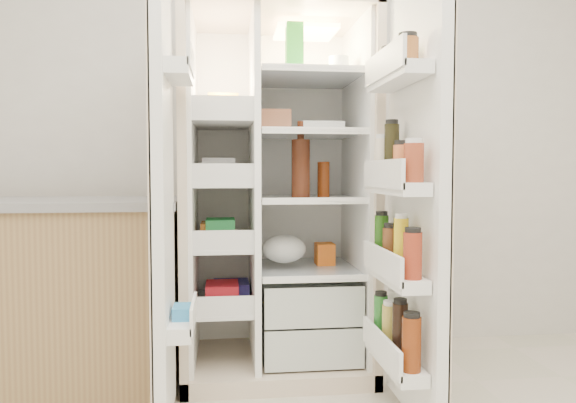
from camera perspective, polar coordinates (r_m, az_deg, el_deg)
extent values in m
cube|color=silver|center=(3.16, -0.87, 9.26)|extent=(4.00, 0.02, 2.70)
cube|color=beige|center=(3.07, -1.86, 1.03)|extent=(0.92, 0.04, 1.80)
cube|color=beige|center=(2.74, -10.48, 0.72)|extent=(0.04, 0.70, 1.80)
cube|color=beige|center=(2.82, 7.67, 0.81)|extent=(0.04, 0.70, 1.80)
cube|color=beige|center=(2.84, -1.29, 18.78)|extent=(0.92, 0.70, 0.04)
cube|color=beige|center=(2.91, -1.25, -16.41)|extent=(0.92, 0.70, 0.08)
cube|color=white|center=(3.04, -1.81, 1.39)|extent=(0.84, 0.02, 1.68)
cube|color=white|center=(2.73, -9.86, 1.14)|extent=(0.02, 0.62, 1.68)
cube|color=white|center=(2.81, 7.08, 1.22)|extent=(0.02, 0.62, 1.68)
cube|color=white|center=(2.73, -3.56, 1.18)|extent=(0.03, 0.62, 1.68)
cube|color=silver|center=(2.86, 1.97, -13.68)|extent=(0.47, 0.52, 0.19)
cube|color=silver|center=(2.81, 1.98, -9.77)|extent=(0.47, 0.52, 0.19)
cube|color=#FFD18C|center=(2.90, 1.81, 17.27)|extent=(0.30, 0.30, 0.02)
cube|color=silver|center=(2.81, -6.74, -10.55)|extent=(0.28, 0.58, 0.02)
cube|color=silver|center=(2.75, -6.78, -4.47)|extent=(0.28, 0.58, 0.02)
cube|color=silver|center=(2.73, -6.82, 1.79)|extent=(0.28, 0.58, 0.02)
cube|color=silver|center=(2.74, -6.86, 8.08)|extent=(0.28, 0.58, 0.02)
cube|color=silver|center=(2.80, 1.92, -6.99)|extent=(0.49, 0.58, 0.01)
cube|color=silver|center=(2.76, 1.93, 0.38)|extent=(0.49, 0.58, 0.01)
cube|color=silver|center=(2.77, 1.95, 7.01)|extent=(0.49, 0.58, 0.02)
cube|color=silver|center=(2.80, 1.96, 12.74)|extent=(0.49, 0.58, 0.02)
cube|color=red|center=(2.79, -6.75, -9.35)|extent=(0.16, 0.20, 0.10)
cube|color=green|center=(2.74, -6.79, -3.02)|extent=(0.14, 0.18, 0.12)
cube|color=white|center=(2.73, -6.83, 2.74)|extent=(0.20, 0.22, 0.07)
cube|color=gold|center=(2.75, -6.87, 9.74)|extent=(0.15, 0.16, 0.14)
cube|color=navy|center=(2.79, -6.75, -9.45)|extent=(0.18, 0.20, 0.09)
cube|color=orange|center=(2.74, -6.79, -3.22)|extent=(0.14, 0.18, 0.10)
cube|color=silver|center=(2.73, -6.83, 3.26)|extent=(0.16, 0.16, 0.12)
sphere|color=orange|center=(2.79, -0.41, -15.43)|extent=(0.07, 0.07, 0.07)
sphere|color=orange|center=(2.84, 1.37, -15.10)|extent=(0.07, 0.07, 0.07)
sphere|color=orange|center=(2.82, 3.58, -15.25)|extent=(0.07, 0.07, 0.07)
sphere|color=orange|center=(2.93, 0.28, -14.52)|extent=(0.07, 0.07, 0.07)
sphere|color=orange|center=(2.92, 2.34, -14.56)|extent=(0.07, 0.07, 0.07)
sphere|color=orange|center=(2.90, 4.49, -14.69)|extent=(0.07, 0.07, 0.07)
sphere|color=orange|center=(2.86, -1.21, -14.94)|extent=(0.07, 0.07, 0.07)
ellipsoid|color=#3D6F25|center=(2.83, 1.92, -9.39)|extent=(0.26, 0.24, 0.11)
cylinder|color=#421B0E|center=(2.66, 1.33, 3.45)|extent=(0.09, 0.09, 0.28)
cylinder|color=maroon|center=(2.75, 3.73, 2.34)|extent=(0.06, 0.06, 0.17)
cube|color=green|center=(2.72, 0.66, 15.73)|extent=(0.08, 0.08, 0.24)
cylinder|color=silver|center=(2.77, 5.32, 13.94)|extent=(0.10, 0.10, 0.09)
cylinder|color=#B16628|center=(2.94, 0.97, 13.22)|extent=(0.06, 0.06, 0.08)
cube|color=white|center=(2.71, 3.59, 7.80)|extent=(0.21, 0.09, 0.05)
cube|color=#B26A47|center=(2.70, -1.66, 8.41)|extent=(0.18, 0.10, 0.11)
ellipsoid|color=silver|center=(2.74, -0.41, -5.59)|extent=(0.22, 0.20, 0.14)
cube|color=orange|center=(2.87, 3.85, -5.47)|extent=(0.09, 0.11, 0.11)
cube|color=white|center=(2.19, -12.97, 0.09)|extent=(0.05, 0.40, 1.72)
cube|color=beige|center=(2.20, -13.62, 0.09)|extent=(0.01, 0.40, 1.72)
cube|color=white|center=(2.27, -11.01, -12.61)|extent=(0.09, 0.32, 0.06)
cube|color=white|center=(2.22, -11.29, 13.11)|extent=(0.09, 0.32, 0.06)
cube|color=#338CCC|center=(2.26, -11.01, -11.88)|extent=(0.07, 0.12, 0.10)
cube|color=white|center=(2.23, 13.28, 0.13)|extent=(0.05, 0.58, 1.72)
cube|color=beige|center=(2.23, 13.89, 0.13)|extent=(0.01, 0.58, 1.72)
cube|color=white|center=(2.32, 11.03, -15.86)|extent=(0.11, 0.50, 0.05)
cube|color=white|center=(2.23, 11.12, -7.59)|extent=(0.11, 0.50, 0.05)
cube|color=white|center=(2.20, 11.22, 1.42)|extent=(0.11, 0.50, 0.05)
cube|color=white|center=(2.23, 11.34, 12.56)|extent=(0.11, 0.50, 0.05)
cylinder|color=maroon|center=(2.10, 12.78, -14.34)|extent=(0.07, 0.07, 0.20)
cylinder|color=black|center=(2.22, 11.63, -13.13)|extent=(0.06, 0.06, 0.22)
cylinder|color=gold|center=(2.34, 10.60, -12.74)|extent=(0.06, 0.06, 0.18)
cylinder|color=#287A2B|center=(2.46, 9.67, -11.83)|extent=(0.06, 0.06, 0.19)
cylinder|color=maroon|center=(2.03, 12.90, -5.55)|extent=(0.07, 0.07, 0.17)
cylinder|color=yellow|center=(2.15, 11.73, -4.52)|extent=(0.06, 0.06, 0.21)
cylinder|color=brown|center=(2.27, 10.68, -4.72)|extent=(0.07, 0.07, 0.16)
cylinder|color=#215112|center=(2.39, 9.75, -3.83)|extent=(0.06, 0.06, 0.20)
cylinder|color=maroon|center=(2.01, 13.01, 3.95)|extent=(0.07, 0.07, 0.14)
cylinder|color=#CB6334|center=(2.13, 11.83, 3.92)|extent=(0.07, 0.07, 0.14)
cylinder|color=black|center=(2.25, 10.78, 5.03)|extent=(0.06, 0.06, 0.23)
cylinder|color=#F2E2C7|center=(2.38, 9.83, 4.34)|extent=(0.06, 0.06, 0.18)
cylinder|color=brown|center=(2.13, 12.40, 15.04)|extent=(0.08, 0.08, 0.10)
cylinder|color=#9D6E1C|center=(2.33, 10.57, 14.00)|extent=(0.08, 0.08, 0.10)
cube|color=#98794C|center=(2.84, -23.54, -9.13)|extent=(1.18, 0.61, 0.84)
cube|color=gray|center=(2.78, -23.74, -0.20)|extent=(1.22, 0.65, 0.04)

